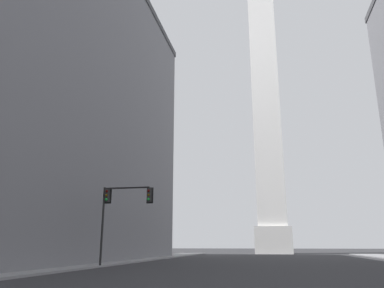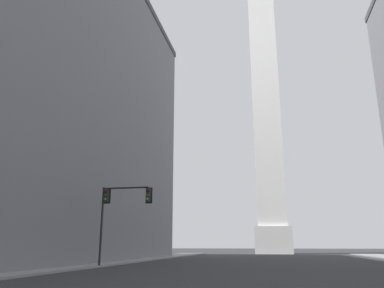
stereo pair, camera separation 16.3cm
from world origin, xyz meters
TOP-DOWN VIEW (x-y plane):
  - sidewalk_left at (-16.30, 28.79)m, footprint 5.00×95.95m
  - obelisk at (0.00, 79.96)m, footprint 7.37×7.37m
  - traffic_light_mid_left at (-12.62, 28.62)m, footprint 4.49×0.50m

SIDE VIEW (x-z plane):
  - sidewalk_left at x=-16.30m, z-range 0.00..0.15m
  - traffic_light_mid_left at x=-12.62m, z-range 1.67..8.15m
  - obelisk at x=0.00m, z-range -1.35..75.62m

